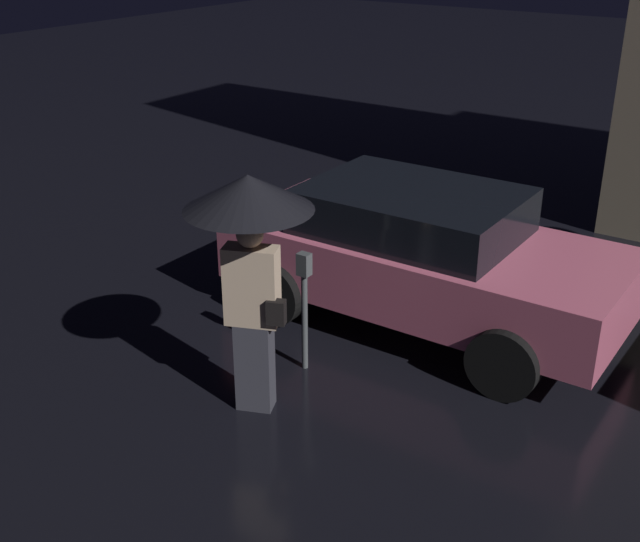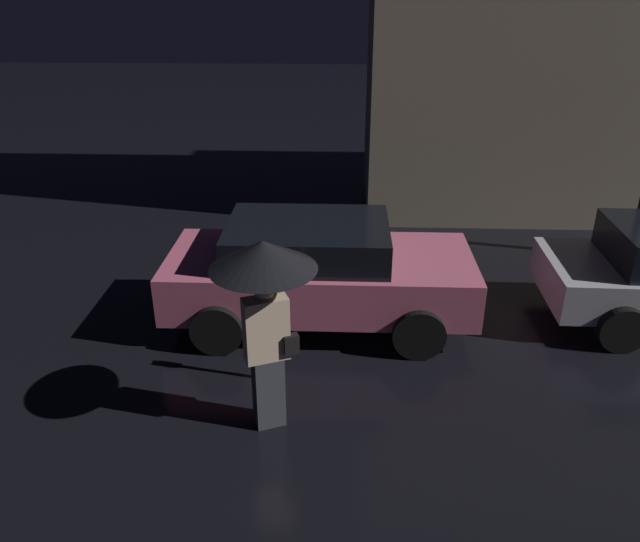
# 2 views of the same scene
# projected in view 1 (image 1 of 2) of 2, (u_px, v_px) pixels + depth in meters

# --- Properties ---
(parked_car_pink) EXTENTS (4.22, 2.05, 1.49)m
(parked_car_pink) POSITION_uv_depth(u_px,v_px,m) (421.00, 254.00, 8.51)
(parked_car_pink) COLOR #DB6684
(parked_car_pink) RESTS_ON ground
(pedestrian_with_umbrella) EXTENTS (1.09, 1.09, 2.20)m
(pedestrian_with_umbrella) POSITION_uv_depth(u_px,v_px,m) (250.00, 230.00, 6.60)
(pedestrian_with_umbrella) COLOR #383842
(pedestrian_with_umbrella) RESTS_ON ground
(parking_meter) EXTENTS (0.12, 0.10, 1.22)m
(parking_meter) POSITION_uv_depth(u_px,v_px,m) (304.00, 298.00, 7.61)
(parking_meter) COLOR #4C5154
(parking_meter) RESTS_ON ground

